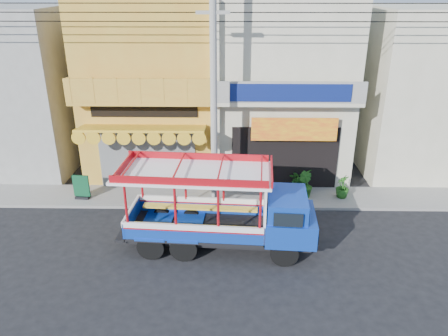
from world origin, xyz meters
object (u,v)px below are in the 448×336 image
object	(u,v)px
green_sign	(82,189)
potted_plant_a	(299,180)
potted_plant_b	(305,185)
potted_plant_c	(343,187)
utility_pole	(218,86)
songthaew_truck	(233,210)

from	to	relation	value
green_sign	potted_plant_a	size ratio (longest dim) A/B	1.03
potted_plant_b	potted_plant_c	distance (m)	1.57
utility_pole	potted_plant_a	distance (m)	5.76
potted_plant_a	potted_plant_b	world-z (taller)	potted_plant_b
utility_pole	potted_plant_a	xyz separation A→B (m)	(3.50, 1.27, -4.40)
green_sign	potted_plant_b	bearing A→B (deg)	1.92
utility_pole	potted_plant_b	xyz separation A→B (m)	(3.67, 0.71, -4.36)
potted_plant_a	potted_plant_c	xyz separation A→B (m)	(1.75, -0.59, -0.01)
potted_plant_a	potted_plant_c	world-z (taller)	potted_plant_a
potted_plant_a	potted_plant_c	bearing A→B (deg)	-59.89
utility_pole	potted_plant_a	world-z (taller)	utility_pole
utility_pole	potted_plant_b	size ratio (longest dim) A/B	25.31
green_sign	potted_plant_c	world-z (taller)	green_sign
songthaew_truck	green_sign	bearing A→B (deg)	151.61
utility_pole	songthaew_truck	xyz separation A→B (m)	(0.58, -3.04, -3.54)
potted_plant_b	green_sign	bearing A→B (deg)	49.72
songthaew_truck	green_sign	distance (m)	7.28
potted_plant_a	utility_pole	bearing A→B (deg)	158.81
potted_plant_b	potted_plant_c	world-z (taller)	potted_plant_b
potted_plant_a	potted_plant_b	distance (m)	0.59
potted_plant_c	songthaew_truck	bearing A→B (deg)	-42.50
utility_pole	potted_plant_c	size ratio (longest dim) A/B	28.16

